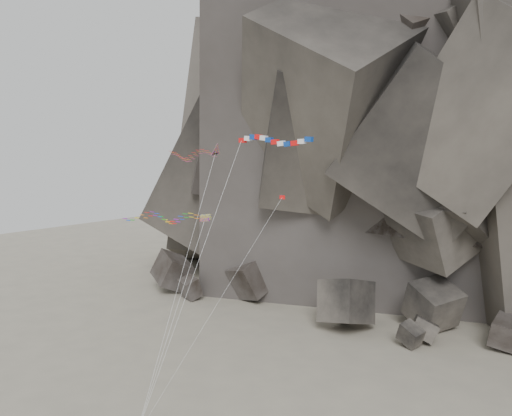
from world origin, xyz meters
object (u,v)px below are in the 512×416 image
Objects in this scene: banner_kite at (272,142)px; parafoil_kite at (161,217)px; pennant_kite at (251,249)px; delta_kite at (189,155)px.

parafoil_kite is (-10.31, -5.68, -7.78)m from banner_kite.
parafoil_kite is 0.92× the size of pennant_kite.
banner_kite is at bearing 69.49° from pennant_kite.
banner_kite is at bearing 15.16° from parafoil_kite.
pennant_kite is at bearing 2.93° from parafoil_kite.
parafoil_kite is at bearing -63.12° from delta_kite.
delta_kite is at bearing 147.89° from pennant_kite.
banner_kite is 1.39× the size of parafoil_kite.
pennant_kite is (14.32, -5.64, -8.85)m from delta_kite.
pennant_kite is at bearing -101.28° from banner_kite.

